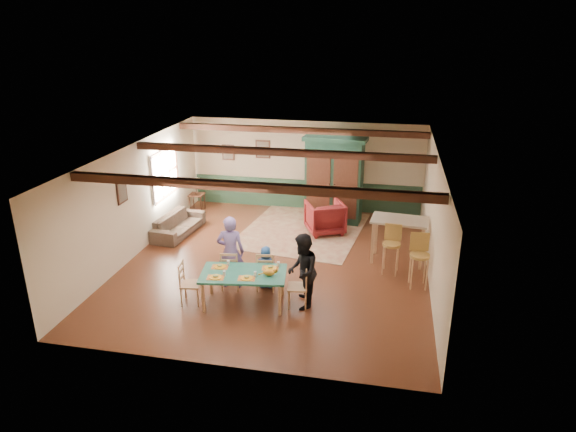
% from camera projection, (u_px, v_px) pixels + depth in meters
% --- Properties ---
extents(floor, '(8.00, 8.00, 0.00)m').
position_uv_depth(floor, '(277.00, 263.00, 12.21)').
color(floor, '#4D2315').
rests_on(floor, ground).
extents(wall_back, '(7.00, 0.02, 2.70)m').
position_uv_depth(wall_back, '(305.00, 166.00, 15.41)').
color(wall_back, beige).
rests_on(wall_back, floor).
extents(wall_left, '(0.02, 8.00, 2.70)m').
position_uv_depth(wall_left, '(135.00, 200.00, 12.39)').
color(wall_left, beige).
rests_on(wall_left, floor).
extents(wall_right, '(0.02, 8.00, 2.70)m').
position_uv_depth(wall_right, '(434.00, 221.00, 11.09)').
color(wall_right, beige).
rests_on(wall_right, floor).
extents(ceiling, '(7.00, 8.00, 0.02)m').
position_uv_depth(ceiling, '(276.00, 152.00, 11.27)').
color(ceiling, silver).
rests_on(ceiling, wall_back).
extents(wainscot_back, '(6.95, 0.03, 0.90)m').
position_uv_depth(wainscot_back, '(305.00, 194.00, 15.71)').
color(wainscot_back, '#213D2B').
rests_on(wainscot_back, floor).
extents(ceiling_beam_front, '(6.95, 0.16, 0.16)m').
position_uv_depth(ceiling_beam_front, '(248.00, 187.00, 9.19)').
color(ceiling_beam_front, black).
rests_on(ceiling_beam_front, ceiling).
extents(ceiling_beam_mid, '(6.95, 0.16, 0.16)m').
position_uv_depth(ceiling_beam_mid, '(280.00, 152.00, 11.67)').
color(ceiling_beam_mid, black).
rests_on(ceiling_beam_mid, ceiling).
extents(ceiling_beam_back, '(6.95, 0.16, 0.16)m').
position_uv_depth(ceiling_beam_back, '(300.00, 130.00, 14.05)').
color(ceiling_beam_back, black).
rests_on(ceiling_beam_back, ceiling).
extents(window_left, '(0.06, 1.60, 1.30)m').
position_uv_depth(window_left, '(165.00, 173.00, 13.87)').
color(window_left, white).
rests_on(window_left, wall_left).
extents(picture_left_wall, '(0.04, 0.42, 0.52)m').
position_uv_depth(picture_left_wall, '(122.00, 192.00, 11.69)').
color(picture_left_wall, '#7B6F59').
rests_on(picture_left_wall, wall_left).
extents(picture_back_a, '(0.45, 0.04, 0.55)m').
position_uv_depth(picture_back_a, '(263.00, 149.00, 15.47)').
color(picture_back_a, '#7B6F59').
rests_on(picture_back_a, wall_back).
extents(picture_back_b, '(0.38, 0.04, 0.48)m').
position_uv_depth(picture_back_b, '(228.00, 152.00, 15.72)').
color(picture_back_b, '#7B6F59').
rests_on(picture_back_b, wall_back).
extents(dining_table, '(1.80, 1.17, 0.70)m').
position_uv_depth(dining_table, '(244.00, 289.00, 10.31)').
color(dining_table, '#1F6551').
rests_on(dining_table, floor).
extents(dining_chair_far_left, '(0.45, 0.46, 0.89)m').
position_uv_depth(dining_chair_far_left, '(231.00, 269.00, 10.93)').
color(dining_chair_far_left, tan).
rests_on(dining_chair_far_left, floor).
extents(dining_chair_far_right, '(0.45, 0.46, 0.89)m').
position_uv_depth(dining_chair_far_right, '(266.00, 270.00, 10.89)').
color(dining_chair_far_right, tan).
rests_on(dining_chair_far_right, floor).
extents(dining_chair_end_left, '(0.46, 0.45, 0.89)m').
position_uv_depth(dining_chair_end_left, '(191.00, 283.00, 10.34)').
color(dining_chair_end_left, tan).
rests_on(dining_chair_end_left, floor).
extents(dining_chair_end_right, '(0.46, 0.45, 0.89)m').
position_uv_depth(dining_chair_end_right, '(297.00, 286.00, 10.22)').
color(dining_chair_end_right, tan).
rests_on(dining_chair_end_right, floor).
extents(person_man, '(0.64, 0.47, 1.62)m').
position_uv_depth(person_man, '(231.00, 252.00, 10.87)').
color(person_man, '#785FA4').
rests_on(person_man, floor).
extents(person_woman, '(0.69, 0.83, 1.55)m').
position_uv_depth(person_woman, '(302.00, 271.00, 10.10)').
color(person_woman, black).
rests_on(person_woman, floor).
extents(person_child, '(0.50, 0.36, 0.94)m').
position_uv_depth(person_child, '(266.00, 267.00, 10.95)').
color(person_child, '#244E91').
rests_on(person_child, floor).
extents(cat, '(0.35, 0.18, 0.17)m').
position_uv_depth(cat, '(269.00, 272.00, 10.04)').
color(cat, orange).
rests_on(cat, dining_table).
extents(place_setting_near_left, '(0.41, 0.33, 0.11)m').
position_uv_depth(place_setting_near_left, '(215.00, 275.00, 9.98)').
color(place_setting_near_left, '#F2A620').
rests_on(place_setting_near_left, dining_table).
extents(place_setting_near_center, '(0.41, 0.33, 0.11)m').
position_uv_depth(place_setting_near_center, '(247.00, 276.00, 9.94)').
color(place_setting_near_center, '#F2A620').
rests_on(place_setting_near_center, dining_table).
extents(place_setting_far_left, '(0.41, 0.33, 0.11)m').
position_uv_depth(place_setting_far_left, '(220.00, 265.00, 10.41)').
color(place_setting_far_left, '#F2A620').
rests_on(place_setting_far_left, dining_table).
extents(place_setting_far_right, '(0.41, 0.33, 0.11)m').
position_uv_depth(place_setting_far_right, '(270.00, 266.00, 10.36)').
color(place_setting_far_right, '#F2A620').
rests_on(place_setting_far_right, dining_table).
extents(area_rug, '(3.52, 4.01, 0.01)m').
position_uv_depth(area_rug, '(303.00, 230.00, 14.16)').
color(area_rug, beige).
rests_on(area_rug, floor).
extents(armoire, '(1.80, 0.86, 2.45)m').
position_uv_depth(armoire, '(334.00, 180.00, 14.45)').
color(armoire, black).
rests_on(armoire, floor).
extents(armchair, '(1.26, 1.27, 0.88)m').
position_uv_depth(armchair, '(325.00, 217.00, 13.88)').
color(armchair, '#4B0F14').
rests_on(armchair, floor).
extents(sofa, '(0.91, 1.92, 0.54)m').
position_uv_depth(sofa, '(178.00, 224.00, 13.85)').
color(sofa, '#43352A').
rests_on(sofa, floor).
extents(end_table, '(0.44, 0.44, 0.52)m').
position_uv_depth(end_table, '(197.00, 202.00, 15.60)').
color(end_table, black).
rests_on(end_table, floor).
extents(table_lamp, '(0.27, 0.27, 0.48)m').
position_uv_depth(table_lamp, '(196.00, 186.00, 15.42)').
color(table_lamp, beige).
rests_on(table_lamp, end_table).
extents(counter_table, '(1.36, 0.88, 1.08)m').
position_uv_depth(counter_table, '(398.00, 240.00, 12.14)').
color(counter_table, beige).
rests_on(counter_table, floor).
extents(bar_stool_left, '(0.44, 0.48, 1.13)m').
position_uv_depth(bar_stool_left, '(391.00, 250.00, 11.56)').
color(bar_stool_left, '#B08944').
rests_on(bar_stool_left, floor).
extents(bar_stool_right, '(0.46, 0.50, 1.19)m').
position_uv_depth(bar_stool_right, '(419.00, 262.00, 10.93)').
color(bar_stool_right, '#B08944').
rests_on(bar_stool_right, floor).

